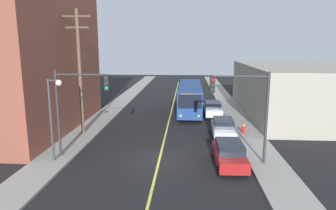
{
  "coord_description": "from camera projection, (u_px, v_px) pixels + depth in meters",
  "views": [
    {
      "loc": [
        1.86,
        -19.94,
        7.78
      ],
      "look_at": [
        0.0,
        9.15,
        2.0
      ],
      "focal_mm": 32.44,
      "sensor_mm": 36.0,
      "label": 1
    }
  ],
  "objects": [
    {
      "name": "parked_car_silver",
      "position": [
        223.0,
        128.0,
        25.84
      ],
      "size": [
        1.9,
        4.44,
        1.62
      ],
      "color": "#B7B7BC",
      "rests_on": "ground"
    },
    {
      "name": "fire_hydrant",
      "position": [
        244.0,
        129.0,
        26.56
      ],
      "size": [
        0.44,
        0.26,
        0.84
      ],
      "color": "red",
      "rests_on": "sidewalk_right"
    },
    {
      "name": "building_right_warehouse",
      "position": [
        300.0,
        90.0,
        33.96
      ],
      "size": [
        12.0,
        19.37,
        5.57
      ],
      "color": "gray",
      "rests_on": "ground"
    },
    {
      "name": "street_lamp_left",
      "position": [
        53.0,
        108.0,
        19.74
      ],
      "size": [
        0.98,
        0.4,
        5.5
      ],
      "color": "#38383D",
      "rests_on": "sidewalk_left"
    },
    {
      "name": "building_left_brick",
      "position": [
        18.0,
        57.0,
        27.41
      ],
      "size": [
        10.0,
        16.89,
        13.4
      ],
      "color": "brown",
      "rests_on": "ground"
    },
    {
      "name": "parked_car_red",
      "position": [
        229.0,
        154.0,
        19.68
      ],
      "size": [
        1.9,
        4.44,
        1.62
      ],
      "color": "maroon",
      "rests_on": "ground"
    },
    {
      "name": "sidewalk_right",
      "position": [
        240.0,
        123.0,
        30.47
      ],
      "size": [
        2.5,
        90.0,
        0.15
      ],
      "primitive_type": "cube",
      "color": "gray",
      "rests_on": "ground"
    },
    {
      "name": "parked_car_white",
      "position": [
        213.0,
        109.0,
        33.64
      ],
      "size": [
        1.87,
        4.42,
        1.62
      ],
      "color": "silver",
      "rests_on": "ground"
    },
    {
      "name": "ground_plane",
      "position": [
        160.0,
        159.0,
        21.15
      ],
      "size": [
        120.0,
        120.0,
        0.0
      ],
      "primitive_type": "plane",
      "color": "black"
    },
    {
      "name": "traffic_signal_right_corner",
      "position": [
        243.0,
        101.0,
        19.25
      ],
      "size": [
        3.75,
        0.48,
        6.0
      ],
      "color": "#2D2D33",
      "rests_on": "sidewalk_right"
    },
    {
      "name": "lane_stripe_center",
      "position": [
        171.0,
        112.0,
        35.83
      ],
      "size": [
        0.16,
        60.0,
        0.01
      ],
      "primitive_type": "cube",
      "color": "#D8CC4C",
      "rests_on": "ground"
    },
    {
      "name": "sidewalk_left",
      "position": [
        99.0,
        121.0,
        31.38
      ],
      "size": [
        2.5,
        90.0,
        0.15
      ],
      "primitive_type": "cube",
      "color": "gray",
      "rests_on": "ground"
    },
    {
      "name": "city_bus",
      "position": [
        190.0,
        97.0,
        35.57
      ],
      "size": [
        2.68,
        12.18,
        3.2
      ],
      "color": "navy",
      "rests_on": "ground"
    },
    {
      "name": "utility_pole_near",
      "position": [
        80.0,
        67.0,
        25.74
      ],
      "size": [
        2.4,
        0.28,
        10.55
      ],
      "color": "brown",
      "rests_on": "sidewalk_left"
    },
    {
      "name": "traffic_signal_left_corner",
      "position": [
        79.0,
        98.0,
        20.41
      ],
      "size": [
        3.75,
        0.48,
        6.0
      ],
      "color": "#2D2D33",
      "rests_on": "sidewalk_left"
    }
  ]
}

